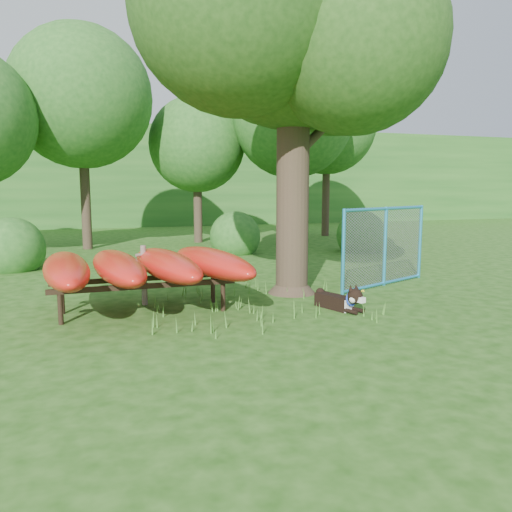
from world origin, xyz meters
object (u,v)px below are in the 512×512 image
object	(u,v)px
husky_dog	(341,300)
fence_section	(385,246)
kayak_rack	(142,266)
oak_tree	(291,13)

from	to	relation	value
husky_dog	fence_section	bearing A→B (deg)	21.37
kayak_rack	fence_section	bearing A→B (deg)	7.64
oak_tree	kayak_rack	size ratio (longest dim) A/B	2.29
oak_tree	fence_section	size ratio (longest dim) A/B	2.83
kayak_rack	husky_dog	xyz separation A→B (m)	(3.61, -1.01, -0.68)
oak_tree	kayak_rack	bearing A→B (deg)	-166.15
oak_tree	fence_section	bearing A→B (deg)	1.20
fence_section	oak_tree	bearing A→B (deg)	157.95
oak_tree	husky_dog	size ratio (longest dim) A/B	7.27
oak_tree	husky_dog	world-z (taller)	oak_tree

